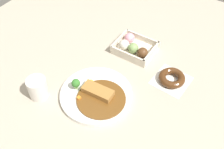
# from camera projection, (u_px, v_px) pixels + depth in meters

# --- Properties ---
(ground_plane) EXTENTS (1.60, 1.60, 0.00)m
(ground_plane) POSITION_uv_depth(u_px,v_px,m) (114.00, 75.00, 1.14)
(ground_plane) COLOR #B2A893
(curry_plate) EXTENTS (0.28, 0.28, 0.06)m
(curry_plate) POSITION_uv_depth(u_px,v_px,m) (96.00, 94.00, 1.05)
(curry_plate) COLOR white
(curry_plate) RESTS_ON ground_plane
(donut_box) EXTENTS (0.17, 0.15, 0.06)m
(donut_box) POSITION_uv_depth(u_px,v_px,m) (133.00, 47.00, 1.22)
(donut_box) COLOR beige
(donut_box) RESTS_ON ground_plane
(chocolate_ring_donut) EXTENTS (0.15, 0.15, 0.03)m
(chocolate_ring_donut) POSITION_uv_depth(u_px,v_px,m) (172.00, 78.00, 1.11)
(chocolate_ring_donut) COLOR white
(chocolate_ring_donut) RESTS_ON ground_plane
(coffee_mug) EXTENTS (0.08, 0.08, 0.09)m
(coffee_mug) POSITION_uv_depth(u_px,v_px,m) (38.00, 88.00, 1.04)
(coffee_mug) COLOR silver
(coffee_mug) RESTS_ON ground_plane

